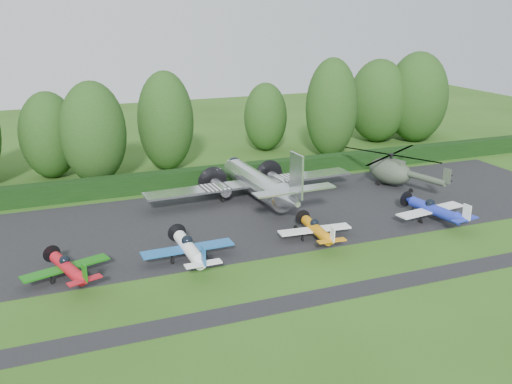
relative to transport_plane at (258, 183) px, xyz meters
name	(u,v)px	position (x,y,z in m)	size (l,w,h in m)	color
ground	(287,261)	(-2.97, -13.74, -1.97)	(160.00, 160.00, 0.00)	#284914
apron	(242,218)	(-2.97, -3.74, -1.97)	(70.00, 18.00, 0.01)	black
taxiway_verge	(323,297)	(-2.97, -19.74, -1.97)	(70.00, 2.00, 0.00)	black
hedgerow	(208,185)	(-2.97, 7.26, -1.97)	(90.00, 1.60, 2.00)	black
transport_plane	(258,183)	(0.00, 0.00, 0.00)	(22.09, 16.94, 7.08)	silver
light_plane_red	(68,268)	(-18.76, -11.09, -0.97)	(6.27, 6.59, 2.41)	#AF101C
light_plane_white	(190,249)	(-9.95, -11.28, -0.83)	(7.15, 7.52, 2.75)	white
light_plane_orange	(317,230)	(0.99, -10.96, -0.98)	(6.24, 6.56, 2.40)	orange
light_plane_blue	(435,210)	(12.92, -10.86, -0.83)	(7.18, 7.55, 2.76)	#1D2DAF
helicopter	(390,169)	(15.32, -0.20, -0.04)	(11.16, 13.07, 3.60)	#343E30
sign_board	(451,149)	(29.16, 6.76, -0.64)	(3.51, 0.13, 1.98)	#3F3326
tree_0	(166,121)	(-5.65, 15.15, 3.86)	(6.54, 6.54, 11.70)	black
tree_3	(421,99)	(34.43, 20.73, 3.44)	(7.16, 7.16, 10.86)	black
tree_4	(332,108)	(15.42, 13.63, 4.34)	(6.59, 6.59, 12.65)	black
tree_5	(417,97)	(30.92, 17.06, 4.38)	(8.66, 8.66, 12.72)	black
tree_6	(265,117)	(8.85, 19.76, 2.56)	(5.75, 5.75, 9.10)	black
tree_8	(49,135)	(-18.60, 16.59, 2.92)	(6.52, 6.52, 9.80)	black
tree_9	(93,133)	(-14.15, 12.65, 3.62)	(7.10, 7.10, 11.22)	black
tree_10	(378,101)	(25.75, 18.88, 3.88)	(8.35, 8.35, 11.72)	black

